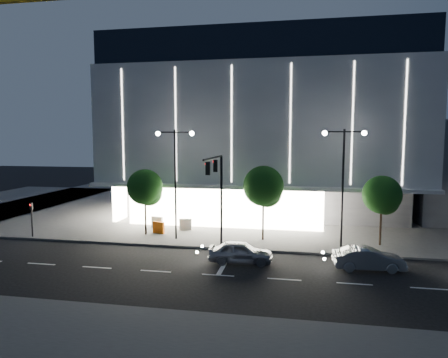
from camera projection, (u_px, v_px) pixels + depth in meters
ground at (193, 266)px, 26.18m from camera, size 160.00×160.00×0.00m
sidewalk_museum at (283, 206)px, 48.75m from camera, size 70.00×40.00×0.15m
museum at (266, 130)px, 46.50m from camera, size 30.00×25.80×18.00m
traffic_mast at (218, 184)px, 28.75m from camera, size 0.33×5.89×7.07m
street_lamp_west at (175, 168)px, 31.98m from camera, size 3.16×0.36×9.00m
street_lamp_east at (343, 170)px, 29.63m from camera, size 3.16×0.36×9.00m
ped_signal_far at (32, 216)px, 33.10m from camera, size 0.22×0.24×3.00m
tree_left at (145, 189)px, 33.71m from camera, size 3.02×3.02×5.72m
tree_mid at (264, 188)px, 31.87m from camera, size 3.25×3.25×6.15m
tree_right at (382, 197)px, 30.29m from camera, size 2.91×2.91×5.51m
car_lead at (240, 252)px, 26.69m from camera, size 4.39×1.97×1.47m
car_second at (368, 259)px, 25.28m from camera, size 4.49×1.88×1.44m
barrier_a at (159, 227)px, 34.39m from camera, size 1.12×0.58×1.00m
barrier_b at (157, 222)px, 36.64m from camera, size 1.13×0.46×1.00m
barrier_d at (186, 224)px, 35.66m from camera, size 1.13×0.42×1.00m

